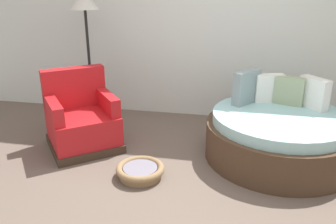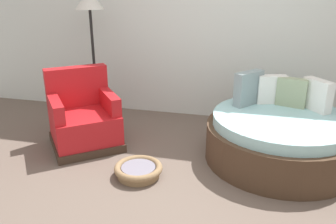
% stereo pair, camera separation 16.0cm
% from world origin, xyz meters
% --- Properties ---
extents(ground_plane, '(8.00, 8.00, 0.02)m').
position_xyz_m(ground_plane, '(0.00, 0.00, -0.01)').
color(ground_plane, '#66564C').
extents(back_wall, '(8.00, 0.12, 3.19)m').
position_xyz_m(back_wall, '(0.00, 2.16, 1.60)').
color(back_wall, silver).
rests_on(back_wall, ground_plane).
extents(round_daybed, '(1.65, 1.65, 0.94)m').
position_xyz_m(round_daybed, '(0.91, 0.91, 0.28)').
color(round_daybed, '#473323').
rests_on(round_daybed, ground_plane).
extents(red_armchair, '(1.12, 1.12, 0.94)m').
position_xyz_m(red_armchair, '(-1.43, 0.74, 0.33)').
color(red_armchair, '#38281E').
rests_on(red_armchair, ground_plane).
extents(pet_basket, '(0.51, 0.51, 0.13)m').
position_xyz_m(pet_basket, '(-0.53, 0.16, 0.07)').
color(pet_basket, '#8E704C').
rests_on(pet_basket, ground_plane).
extents(floor_lamp, '(0.40, 0.40, 1.82)m').
position_xyz_m(floor_lamp, '(-1.70, 1.68, 1.53)').
color(floor_lamp, black).
rests_on(floor_lamp, ground_plane).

